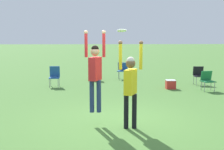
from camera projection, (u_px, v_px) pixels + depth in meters
ground_plane at (116, 122)px, 8.50m from camera, size 120.00×120.00×0.00m
person_jumping at (95, 69)px, 8.08m from camera, size 0.56×0.45×2.15m
person_defending at (130, 82)px, 7.75m from camera, size 0.61×0.50×2.22m
frisbee at (122, 31)px, 7.71m from camera, size 0.23×0.23×0.08m
camping_chair_0 at (95, 71)px, 15.93m from camera, size 0.62×0.67×0.84m
camping_chair_1 at (54, 75)px, 14.03m from camera, size 0.47×0.52×0.92m
camping_chair_2 at (123, 69)px, 16.37m from camera, size 0.67×0.72×0.86m
camping_chair_3 at (199, 74)px, 14.56m from camera, size 0.52×0.55×0.85m
camping_chair_4 at (207, 79)px, 13.00m from camera, size 0.58×0.62×0.82m
cooler_box at (171, 84)px, 13.52m from camera, size 0.41×0.38×0.38m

